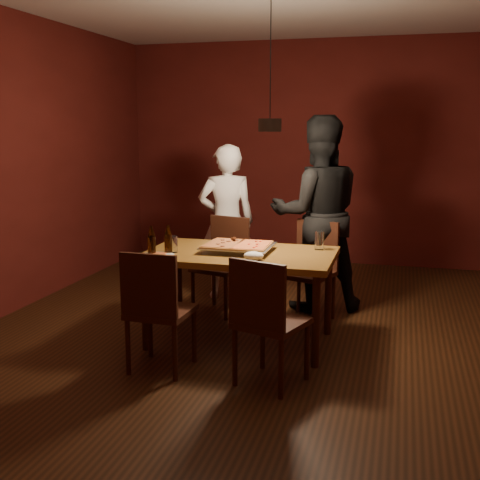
% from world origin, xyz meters
% --- Properties ---
extents(room_shell, '(6.00, 6.00, 6.00)m').
position_xyz_m(room_shell, '(0.00, 0.00, 1.40)').
color(room_shell, '#391E0F').
rests_on(room_shell, ground).
extents(dining_table, '(1.50, 0.90, 0.75)m').
position_xyz_m(dining_table, '(-0.21, -0.14, 0.68)').
color(dining_table, brown).
rests_on(dining_table, floor).
extents(chair_far_left, '(0.52, 0.52, 0.49)m').
position_xyz_m(chair_far_left, '(-0.58, 0.66, 0.54)').
color(chair_far_left, '#38190F').
rests_on(chair_far_left, floor).
extents(chair_far_right, '(0.54, 0.54, 0.49)m').
position_xyz_m(chair_far_right, '(0.26, 0.63, 0.54)').
color(chair_far_right, '#38190F').
rests_on(chair_far_right, floor).
extents(chair_near_left, '(0.44, 0.44, 0.49)m').
position_xyz_m(chair_near_left, '(-0.61, -0.90, 0.54)').
color(chair_near_left, '#38190F').
rests_on(chair_near_left, floor).
extents(chair_near_right, '(0.53, 0.53, 0.49)m').
position_xyz_m(chair_near_right, '(0.18, -0.93, 0.54)').
color(chair_near_right, '#38190F').
rests_on(chair_near_right, floor).
extents(pizza_tray, '(0.56, 0.46, 0.05)m').
position_xyz_m(pizza_tray, '(-0.23, -0.10, 0.77)').
color(pizza_tray, silver).
rests_on(pizza_tray, dining_table).
extents(pizza_meat, '(0.28, 0.43, 0.02)m').
position_xyz_m(pizza_meat, '(-0.35, -0.10, 0.81)').
color(pizza_meat, maroon).
rests_on(pizza_meat, pizza_tray).
extents(pizza_cheese, '(0.28, 0.43, 0.02)m').
position_xyz_m(pizza_cheese, '(-0.11, -0.10, 0.81)').
color(pizza_cheese, gold).
rests_on(pizza_cheese, pizza_tray).
extents(spatula, '(0.20, 0.25, 0.04)m').
position_xyz_m(spatula, '(-0.25, -0.08, 0.81)').
color(spatula, silver).
rests_on(spatula, pizza_tray).
extents(beer_bottle_a, '(0.06, 0.06, 0.24)m').
position_xyz_m(beer_bottle_a, '(-0.83, -0.46, 0.87)').
color(beer_bottle_a, black).
rests_on(beer_bottle_a, dining_table).
extents(beer_bottle_b, '(0.06, 0.06, 0.23)m').
position_xyz_m(beer_bottle_b, '(-0.73, -0.36, 0.87)').
color(beer_bottle_b, black).
rests_on(beer_bottle_b, dining_table).
extents(water_glass_left, '(0.08, 0.08, 0.13)m').
position_xyz_m(water_glass_left, '(-0.73, -0.28, 0.82)').
color(water_glass_left, silver).
rests_on(water_glass_left, dining_table).
extents(water_glass_right, '(0.07, 0.07, 0.15)m').
position_xyz_m(water_glass_right, '(0.39, 0.14, 0.83)').
color(water_glass_right, silver).
rests_on(water_glass_right, dining_table).
extents(plate_slice, '(0.27, 0.27, 0.03)m').
position_xyz_m(plate_slice, '(-0.78, -0.47, 0.76)').
color(plate_slice, white).
rests_on(plate_slice, dining_table).
extents(napkin, '(0.15, 0.12, 0.06)m').
position_xyz_m(napkin, '(-0.03, -0.38, 0.78)').
color(napkin, white).
rests_on(napkin, dining_table).
extents(diner_white, '(0.67, 0.56, 1.57)m').
position_xyz_m(diner_white, '(-0.68, 1.11, 0.78)').
color(diner_white, white).
rests_on(diner_white, floor).
extents(diner_dark, '(1.07, 0.95, 1.84)m').
position_xyz_m(diner_dark, '(0.26, 0.97, 0.92)').
color(diner_dark, black).
rests_on(diner_dark, floor).
extents(pendant_lamp, '(0.18, 0.18, 1.10)m').
position_xyz_m(pendant_lamp, '(0.00, 0.00, 1.76)').
color(pendant_lamp, black).
rests_on(pendant_lamp, ceiling).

